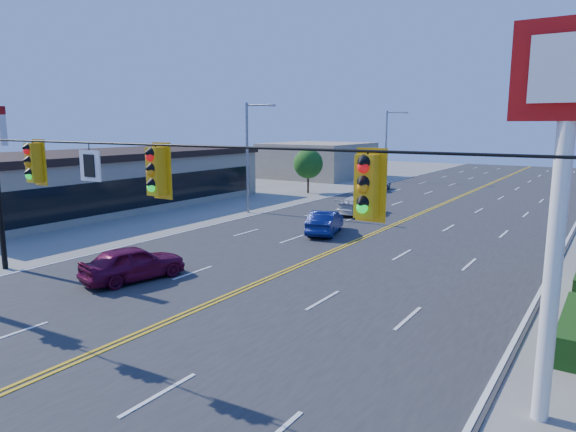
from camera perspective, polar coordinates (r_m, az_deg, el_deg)
The scene contains 13 objects.
ground at distance 15.71m, azimuth -22.48°, elevation -14.87°, with size 160.00×160.00×0.00m, color gray.
road at distance 30.95m, azimuth 9.56°, elevation -1.97°, with size 20.00×120.00×0.06m, color #2D2D30.
signal_span at distance 14.51m, azimuth -24.05°, elevation 3.12°, with size 24.32×0.34×9.00m.
kfc_pylon at distance 11.84m, azimuth 28.40°, elevation 7.04°, with size 2.20×0.36×8.50m.
strip_mall at distance 42.90m, azimuth -19.62°, elevation 3.93°, with size 10.40×26.40×4.40m.
streetlight_sw at distance 37.58m, azimuth -4.31°, elevation 7.15°, with size 2.55×0.25×8.00m.
streetlight_nw at distance 60.31m, azimuth 11.03°, elevation 8.10°, with size 2.55×0.25×8.00m.
tree_west at distance 48.85m, azimuth 2.26°, elevation 5.82°, with size 2.80×2.80×4.20m.
bld_west_far at distance 64.48m, azimuth 3.32°, elevation 6.23°, with size 11.00×12.00×4.20m, color tan.
car_magenta at distance 22.31m, azimuth -16.80°, elevation -5.14°, with size 1.72×4.28×1.46m, color maroon.
car_blue at distance 30.44m, azimuth 4.15°, elevation -0.78°, with size 1.48×4.23×1.39m, color navy.
car_white at distance 37.36m, azimuth 8.06°, elevation 1.12°, with size 1.86×4.58×1.33m, color silver.
car_silver at distance 51.54m, azimuth 9.88°, elevation 3.44°, with size 1.93×4.19×1.16m, color silver.
Camera 1 is at (12.03, -7.79, 6.43)m, focal length 32.00 mm.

